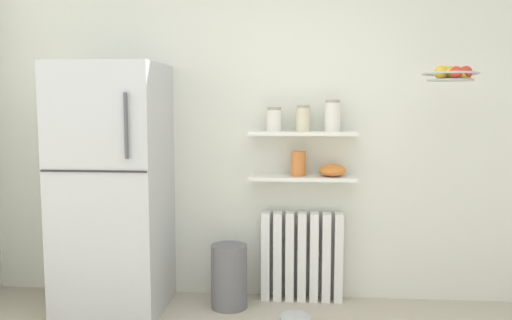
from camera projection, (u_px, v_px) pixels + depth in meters
name	position (u px, v px, depth m)	size (l,w,h in m)	color
back_wall	(287.00, 119.00, 3.82)	(7.04, 0.10, 2.60)	silver
refrigerator	(113.00, 188.00, 3.58)	(0.69, 0.70, 1.68)	#B7BABF
radiator	(302.00, 256.00, 3.78)	(0.58, 0.12, 0.64)	white
wall_shelf_lower	(303.00, 178.00, 3.69)	(0.75, 0.22, 0.03)	white
wall_shelf_upper	(303.00, 133.00, 3.66)	(0.75, 0.22, 0.03)	white
storage_jar_0	(274.00, 119.00, 3.66)	(0.11, 0.11, 0.17)	silver
storage_jar_1	(303.00, 118.00, 3.65)	(0.10, 0.10, 0.18)	beige
storage_jar_2	(333.00, 116.00, 3.63)	(0.11, 0.11, 0.22)	silver
vase	(298.00, 164.00, 3.68)	(0.10, 0.10, 0.17)	#CC7033
shelf_bowl	(332.00, 170.00, 3.67)	(0.19, 0.19, 0.09)	orange
trash_bin	(229.00, 276.00, 3.65)	(0.25, 0.25, 0.44)	slate
pet_food_bowl	(295.00, 320.00, 3.40)	(0.20, 0.20, 0.05)	#B7B7BC
hanging_fruit_basket	(452.00, 74.00, 3.21)	(0.34, 0.34, 0.10)	#B2B2B7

